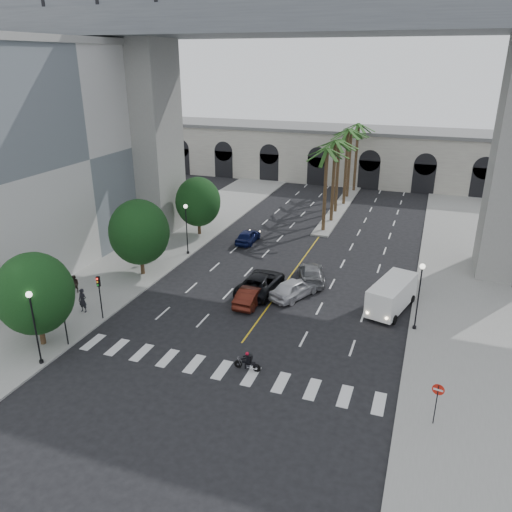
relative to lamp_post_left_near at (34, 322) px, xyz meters
The scene contains 31 objects.
ground 12.86m from the lamp_post_left_near, 23.68° to the left, with size 140.00×140.00×0.00m, color black.
sidewalk_left 20.56m from the lamp_post_left_near, 100.20° to the left, with size 8.00×100.00×0.15m, color gray.
sidewalk_right 33.27m from the lamp_post_left_near, 37.15° to the left, with size 8.00×100.00×0.15m, color gray.
median 44.59m from the lamp_post_left_near, 75.15° to the left, with size 2.00×24.00×0.20m, color gray.
building_left 24.14m from the lamp_post_left_near, 132.54° to the left, with size 16.50×32.50×20.60m.
pier_building 61.08m from the lamp_post_left_near, 79.24° to the left, with size 71.00×10.50×8.50m.
bridge 34.39m from the lamp_post_left_near, 61.23° to the left, with size 75.00×13.00×26.00m.
palm_a 35.40m from the lamp_post_left_near, 70.94° to the left, with size 3.20×3.20×10.30m.
palm_b 39.23m from the lamp_post_left_near, 72.73° to the left, with size 3.20×3.20×10.60m.
palm_c 42.88m from the lamp_post_left_near, 74.72° to the left, with size 3.20×3.20×10.10m.
palm_d 46.90m from the lamp_post_left_near, 75.60° to the left, with size 3.20×3.20×10.90m.
palm_e 50.64m from the lamp_post_left_near, 77.01° to the left, with size 3.20×3.20×10.40m.
palm_f 54.61m from the lamp_post_left_near, 77.65° to the left, with size 3.20×3.20×10.70m.
street_tree_near 2.68m from the lamp_post_left_near, 128.66° to the left, with size 5.20×5.20×6.89m.
street_tree_mid 15.12m from the lamp_post_left_near, 96.09° to the left, with size 5.44×5.44×7.21m.
street_tree_far 27.06m from the lamp_post_left_near, 93.39° to the left, with size 5.04×5.04×6.68m.
lamp_post_left_near is the anchor object (origin of this frame).
lamp_post_left_far 21.00m from the lamp_post_left_near, 90.00° to the left, with size 0.40×0.40×5.35m.
lamp_post_right 26.25m from the lamp_post_left_near, 29.69° to the left, with size 0.40×0.40×5.35m.
traffic_signal_near 2.60m from the lamp_post_left_near, 87.71° to the left, with size 0.25×0.18×3.65m.
traffic_signal_far 6.54m from the lamp_post_left_near, 89.12° to the left, with size 0.25×0.18×3.65m.
motorcycle_rider 13.87m from the lamp_post_left_near, 17.49° to the left, with size 1.84×0.50×1.32m.
car_a 20.16m from the lamp_post_left_near, 49.88° to the left, with size 1.96×4.88×1.66m, color silver.
car_b 16.50m from the lamp_post_left_near, 52.64° to the left, with size 1.59×4.56×1.50m, color #42150D.
car_c 18.42m from the lamp_post_left_near, 57.18° to the left, with size 2.84×6.15×1.71m, color black.
car_d 23.39m from the lamp_post_left_near, 54.63° to the left, with size 2.17×5.35×1.55m, color slate.
car_e 26.99m from the lamp_post_left_near, 80.34° to the left, with size 1.75×4.34×1.48m, color #0F1747.
cargo_van 26.07m from the lamp_post_left_near, 36.96° to the left, with size 3.60×6.20×2.49m.
pedestrian_a 7.46m from the lamp_post_left_near, 105.77° to the left, with size 0.71×0.47×1.94m, color black.
pedestrian_b 10.92m from the lamp_post_left_near, 116.75° to the left, with size 0.76×0.59×1.57m, color black.
do_not_enter_sign 24.57m from the lamp_post_left_near, ahead, with size 0.66×0.15×2.70m.
Camera 1 is at (11.33, -26.41, 18.82)m, focal length 35.00 mm.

